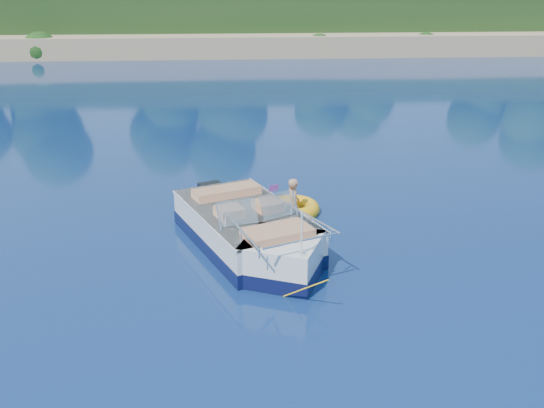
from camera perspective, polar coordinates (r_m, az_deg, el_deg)
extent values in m
plane|color=#0A1D49|center=(10.93, -3.82, -10.40)|extent=(160.00, 160.00, 0.00)
cube|color=tan|center=(47.63, -4.34, 14.60)|extent=(170.00, 8.00, 2.00)
cube|color=#183314|center=(74.50, -4.40, 17.24)|extent=(170.00, 56.00, 6.00)
cylinder|color=#311B10|center=(51.40, -4.44, 18.19)|extent=(0.44, 0.44, 3.60)
cylinder|color=#311B10|center=(53.31, 18.64, 16.78)|extent=(0.44, 0.44, 2.60)
cube|color=silver|center=(13.48, -2.58, -2.58)|extent=(3.29, 4.26, 1.05)
cube|color=silver|center=(12.02, 0.94, -5.62)|extent=(1.85, 1.85, 1.05)
cube|color=#0C1136|center=(13.54, -2.57, -3.15)|extent=(3.34, 4.30, 0.30)
cube|color=#0C1136|center=(12.09, 0.94, -6.24)|extent=(1.88, 1.88, 0.30)
cube|color=tan|center=(13.62, -3.12, -0.99)|extent=(2.49, 3.06, 0.10)
cube|color=silver|center=(13.29, -2.62, -0.62)|extent=(3.33, 4.27, 0.06)
cube|color=black|center=(15.24, -5.78, 0.35)|extent=(0.64, 0.53, 0.90)
cube|color=#8C9EA5|center=(12.42, -3.21, -0.78)|extent=(0.82, 0.45, 0.48)
cube|color=#8C9EA5|center=(12.78, 0.49, -0.11)|extent=(0.81, 0.62, 0.48)
cube|color=tan|center=(12.90, -3.99, -1.19)|extent=(0.72, 0.72, 0.40)
cube|color=tan|center=(13.25, -0.40, -0.54)|extent=(0.72, 0.72, 0.40)
cube|color=tan|center=(14.14, -4.28, 0.82)|extent=(1.65, 1.11, 0.38)
cube|color=tan|center=(11.96, 0.54, -3.09)|extent=(1.51, 1.20, 0.34)
cylinder|color=silver|center=(11.01, 2.81, -2.77)|extent=(0.04, 0.04, 0.85)
cube|color=red|center=(12.60, 0.13, 1.52)|extent=(0.21, 0.10, 0.14)
cube|color=silver|center=(11.14, 2.90, -4.72)|extent=(0.12, 0.09, 0.05)
cylinder|color=yellow|center=(11.03, 3.06, -7.97)|extent=(0.75, 0.81, 0.77)
torus|color=#FFAD0F|center=(15.34, 1.88, -0.44)|extent=(1.44, 1.44, 0.37)
torus|color=red|center=(15.33, 1.88, -0.38)|extent=(1.19, 1.19, 0.12)
imported|color=tan|center=(15.29, 1.95, -0.89)|extent=(0.46, 0.79, 1.46)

